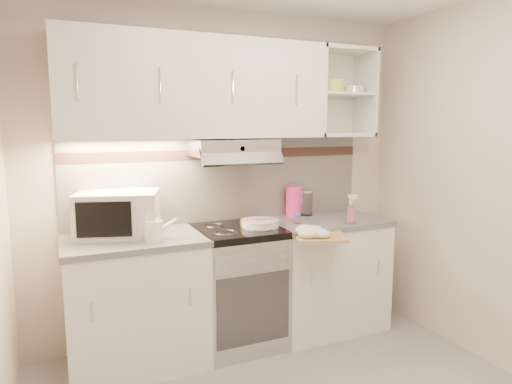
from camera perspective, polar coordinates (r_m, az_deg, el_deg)
room_shell at (r=2.60m, az=3.68°, el=7.96°), size 3.04×2.84×2.52m
base_cabinet_left at (r=3.31m, az=-14.76°, el=-13.46°), size 0.90×0.60×0.86m
worktop_left at (r=3.17m, az=-15.07°, el=-5.88°), size 0.92×0.62×0.04m
base_cabinet_right at (r=3.81m, az=8.48°, el=-10.28°), size 0.90×0.60×0.86m
worktop_right at (r=3.69m, az=8.64°, el=-3.65°), size 0.92×0.62×0.04m
electric_range at (r=3.48m, az=-2.24°, el=-11.67°), size 0.60×0.60×0.90m
microwave at (r=3.23m, az=-16.81°, el=-2.59°), size 0.62×0.52×0.30m
watering_can at (r=3.04m, az=-12.57°, el=-4.57°), size 0.24×0.13×0.21m
plate_stack at (r=3.37m, az=0.53°, el=-3.93°), size 0.27×0.27×0.06m
bread_loaf at (r=3.39m, az=-0.29°, el=-3.85°), size 0.20×0.20×0.05m
pink_pitcher at (r=3.74m, az=4.71°, el=-1.15°), size 0.13×0.12×0.25m
glass_jar at (r=3.80m, az=6.29°, el=-1.30°), size 0.11×0.11×0.21m
spice_jar at (r=3.50m, az=5.17°, el=-3.24°), size 0.05×0.05×0.08m
spray_bottle at (r=3.54m, az=11.77°, el=-2.38°), size 0.09×0.09×0.24m
cutting_board at (r=3.24m, az=8.06°, el=-5.54°), size 0.44×0.42×0.02m
dish_towel at (r=3.20m, az=7.52°, el=-4.91°), size 0.31×0.28×0.07m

